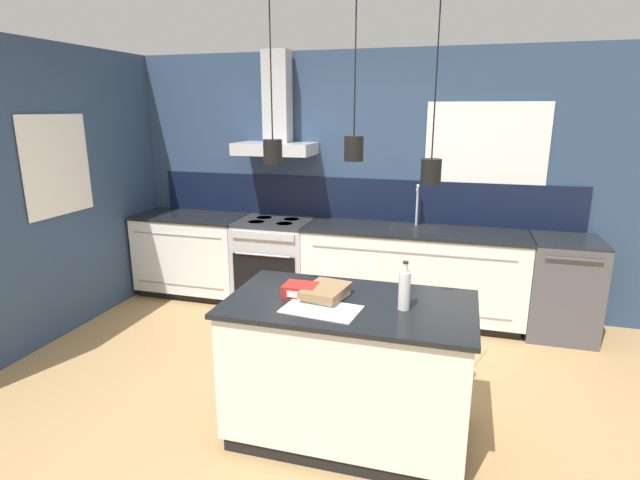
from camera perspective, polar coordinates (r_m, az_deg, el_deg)
ground_plane at (r=3.81m, az=-2.79°, el=-17.48°), size 16.00×16.00×0.00m
wall_back at (r=5.21m, az=3.69°, el=7.26°), size 5.60×2.43×2.60m
wall_left at (r=5.17m, az=-26.76°, el=5.09°), size 0.08×3.80×2.60m
counter_run_left at (r=5.74m, az=-14.26°, el=-1.59°), size 1.19×0.64×0.91m
counter_run_sink at (r=5.01m, az=10.48°, el=-3.77°), size 2.13×0.64×1.32m
oven_range at (r=5.33m, az=-5.18°, el=-2.54°), size 0.77×0.66×0.91m
dishwasher at (r=5.08m, az=25.93°, el=-4.88°), size 0.60×0.65×0.91m
kitchen_island at (r=3.22m, az=3.31°, el=-14.50°), size 1.49×0.84×0.91m
bottle_on_island at (r=2.91m, az=9.62°, el=-5.61°), size 0.07×0.07×0.29m
book_stack at (r=3.06m, az=0.59°, el=-5.98°), size 0.29×0.35×0.07m
red_supply_box at (r=3.10m, az=-2.23°, el=-5.75°), size 0.20×0.17×0.08m
paper_pile at (r=2.91m, az=0.14°, el=-7.91°), size 0.47×0.32×0.01m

